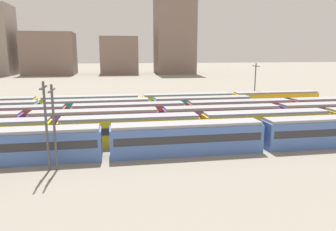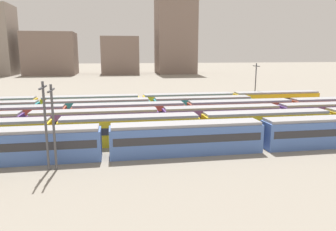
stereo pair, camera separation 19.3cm
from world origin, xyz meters
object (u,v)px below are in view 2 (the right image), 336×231
object	(u,v)px
train_track_0	(187,138)
train_track_4	(98,110)
catenary_pole_2	(53,123)
train_track_3	(240,111)
catenary_pole_0	(45,122)
catenary_pole_1	(255,83)
train_track_5	(141,104)
train_track_2	(161,120)
train_track_1	(200,127)

from	to	relation	value
train_track_0	train_track_4	world-z (taller)	same
train_track_4	catenary_pole_2	size ratio (longest dim) A/B	6.36
train_track_0	train_track_3	world-z (taller)	same
catenary_pole_0	catenary_pole_1	distance (m)	48.58
train_track_5	train_track_4	bearing A→B (deg)	-146.88
catenary_pole_1	catenary_pole_2	bearing A→B (deg)	-138.64
train_track_0	catenary_pole_0	world-z (taller)	catenary_pole_0
train_track_2	catenary_pole_0	size ratio (longest dim) A/B	8.24
train_track_4	train_track_5	xyz separation A→B (m)	(7.97, 5.20, 0.00)
train_track_0	catenary_pole_2	bearing A→B (deg)	-168.06
train_track_2	catenary_pole_1	xyz separation A→B (m)	(23.30, 18.32, 3.40)
train_track_2	catenary_pole_0	bearing A→B (deg)	-135.36
train_track_3	train_track_5	xyz separation A→B (m)	(-16.07, 10.40, 0.00)
train_track_0	catenary_pole_2	xyz separation A→B (m)	(-14.36, -3.04, 3.01)
train_track_4	train_track_5	distance (m)	9.52
train_track_3	train_track_5	distance (m)	19.14
train_track_0	catenary_pole_0	xyz separation A→B (m)	(-15.12, -2.96, 3.16)
train_track_2	train_track_4	xyz separation A→B (m)	(-9.50, 10.40, -0.00)
train_track_5	train_track_3	bearing A→B (deg)	-32.91
train_track_3	train_track_0	bearing A→B (deg)	-129.70
train_track_2	train_track_5	bearing A→B (deg)	95.60
train_track_1	catenary_pole_2	distance (m)	19.56
catenary_pole_0	train_track_5	bearing A→B (deg)	67.49
train_track_0	train_track_5	bearing A→B (deg)	96.84
train_track_4	catenary_pole_0	world-z (taller)	catenary_pole_0
train_track_2	catenary_pole_1	bearing A→B (deg)	38.18
train_track_4	catenary_pole_0	xyz separation A→B (m)	(-4.03, -23.76, 3.16)
train_track_1	train_track_5	bearing A→B (deg)	106.71
train_track_2	train_track_3	bearing A→B (deg)	19.68
train_track_1	train_track_3	world-z (taller)	same
train_track_1	catenary_pole_1	world-z (taller)	catenary_pole_1
train_track_3	train_track_5	world-z (taller)	same
train_track_0	train_track_3	xyz separation A→B (m)	(12.95, 15.60, 0.00)
train_track_4	catenary_pole_0	distance (m)	24.31
train_track_4	catenary_pole_2	distance (m)	24.25
train_track_1	train_track_0	bearing A→B (deg)	-121.00
train_track_1	catenary_pole_2	xyz separation A→B (m)	(-17.48, -8.24, 3.01)
train_track_3	catenary_pole_1	size ratio (longest dim) A/B	9.83
train_track_5	catenary_pole_1	xyz separation A→B (m)	(24.83, 2.72, 3.40)
catenary_pole_2	train_track_0	bearing A→B (deg)	11.94
catenary_pole_2	train_track_1	bearing A→B (deg)	25.23
train_track_3	train_track_4	size ratio (longest dim) A/B	1.68
catenary_pole_0	train_track_4	bearing A→B (deg)	80.38
train_track_2	train_track_5	size ratio (longest dim) A/B	1.00
train_track_3	train_track_4	xyz separation A→B (m)	(-24.04, 5.20, -0.00)
train_track_0	train_track_1	distance (m)	6.07
train_track_3	catenary_pole_2	world-z (taller)	catenary_pole_2
train_track_0	train_track_4	distance (m)	23.57
train_track_2	train_track_5	xyz separation A→B (m)	(-1.53, 15.60, 0.00)
train_track_1	catenary_pole_1	bearing A→B (deg)	51.69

